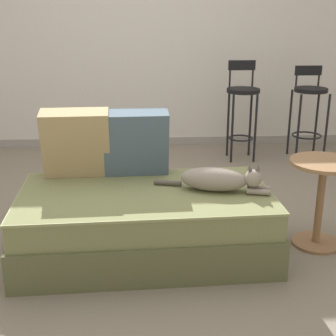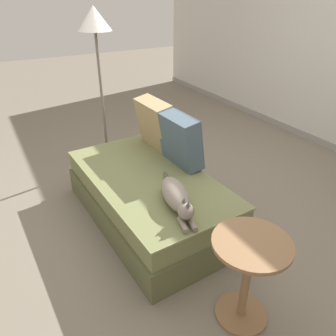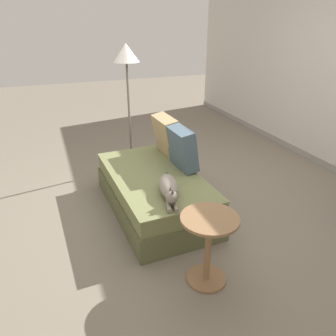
% 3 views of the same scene
% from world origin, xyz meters
% --- Properties ---
extents(ground_plane, '(16.00, 16.00, 0.00)m').
position_xyz_m(ground_plane, '(0.00, 0.00, 0.00)').
color(ground_plane, slate).
rests_on(ground_plane, ground).
extents(wall_back_panel, '(8.00, 0.10, 2.60)m').
position_xyz_m(wall_back_panel, '(0.00, 2.25, 1.30)').
color(wall_back_panel, silver).
rests_on(wall_back_panel, ground).
extents(wall_baseboard_trim, '(8.00, 0.02, 0.09)m').
position_xyz_m(wall_baseboard_trim, '(0.00, 2.20, 0.04)').
color(wall_baseboard_trim, gray).
rests_on(wall_baseboard_trim, ground).
extents(couch, '(1.64, 0.94, 0.43)m').
position_xyz_m(couch, '(0.00, -0.40, 0.22)').
color(couch, brown).
rests_on(couch, ground).
extents(throw_pillow_corner, '(0.46, 0.26, 0.47)m').
position_xyz_m(throw_pillow_corner, '(-0.46, -0.08, 0.66)').
color(throw_pillow_corner, tan).
rests_on(throw_pillow_corner, couch).
extents(throw_pillow_middle, '(0.44, 0.24, 0.45)m').
position_xyz_m(throw_pillow_middle, '(-0.05, -0.06, 0.66)').
color(throw_pillow_middle, '#4C6070').
rests_on(throw_pillow_middle, couch).
extents(cat, '(0.73, 0.27, 0.19)m').
position_xyz_m(cat, '(0.46, -0.41, 0.50)').
color(cat, gray).
rests_on(cat, couch).
extents(bar_stool_near_window, '(0.34, 0.34, 1.02)m').
position_xyz_m(bar_stool_near_window, '(1.03, 1.62, 0.61)').
color(bar_stool_near_window, black).
rests_on(bar_stool_near_window, ground).
extents(bar_stool_by_doorway, '(0.34, 0.34, 0.96)m').
position_xyz_m(bar_stool_by_doorway, '(1.74, 1.62, 0.59)').
color(bar_stool_by_doorway, black).
rests_on(bar_stool_by_doorway, ground).
extents(side_table, '(0.44, 0.44, 0.59)m').
position_xyz_m(side_table, '(1.15, -0.35, 0.38)').
color(side_table, olive).
rests_on(side_table, ground).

